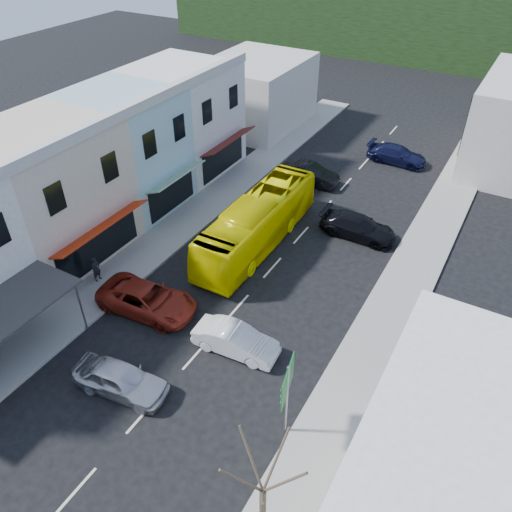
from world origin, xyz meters
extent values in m
plane|color=black|center=(0.00, 0.00, 0.00)|extent=(120.00, 120.00, 0.00)
cube|color=gray|center=(-7.50, 10.00, 0.07)|extent=(3.00, 52.00, 0.15)
cube|color=gray|center=(7.50, 10.00, 0.07)|extent=(3.00, 52.00, 0.15)
cube|color=beige|center=(-12.50, 3.00, 4.00)|extent=(7.00, 8.00, 8.00)
cube|color=#A52408|center=(-8.40, 3.00, 3.05)|extent=(1.30, 6.80, 0.08)
cube|color=#9ABFCA|center=(-12.50, 10.00, 4.00)|extent=(7.00, 6.00, 8.00)
cube|color=#195926|center=(-8.40, 10.00, 3.05)|extent=(1.30, 5.10, 0.08)
cube|color=beige|center=(-12.50, 16.50, 4.00)|extent=(7.00, 7.00, 8.00)
cube|color=#531812|center=(-8.40, 16.50, 3.05)|extent=(1.30, 5.95, 0.08)
cube|color=#B7B2A8|center=(-12.00, 27.00, 3.00)|extent=(8.00, 10.00, 6.00)
cube|color=black|center=(0.00, 64.00, 6.00)|extent=(80.00, 24.00, 12.00)
imported|color=#EFE200|center=(-2.04, 9.77, 1.55)|extent=(2.64, 11.63, 3.10)
imported|color=silver|center=(-1.67, -3.43, 0.70)|extent=(4.59, 2.34, 1.40)
imported|color=silver|center=(1.58, 1.24, 0.70)|extent=(4.53, 2.15, 1.40)
imported|color=maroon|center=(-4.11, 1.37, 0.70)|extent=(4.75, 2.29, 1.40)
imported|color=black|center=(3.24, 13.76, 0.70)|extent=(4.51, 1.85, 1.40)
imported|color=black|center=(-2.61, 18.81, 0.70)|extent=(4.41, 1.81, 1.40)
imported|color=black|center=(2.21, 25.54, 0.70)|extent=(4.53, 1.92, 1.40)
imported|color=black|center=(-8.19, 1.79, 1.00)|extent=(0.41, 0.61, 1.70)
camera|label=1|loc=(10.93, -13.06, 18.80)|focal=35.00mm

